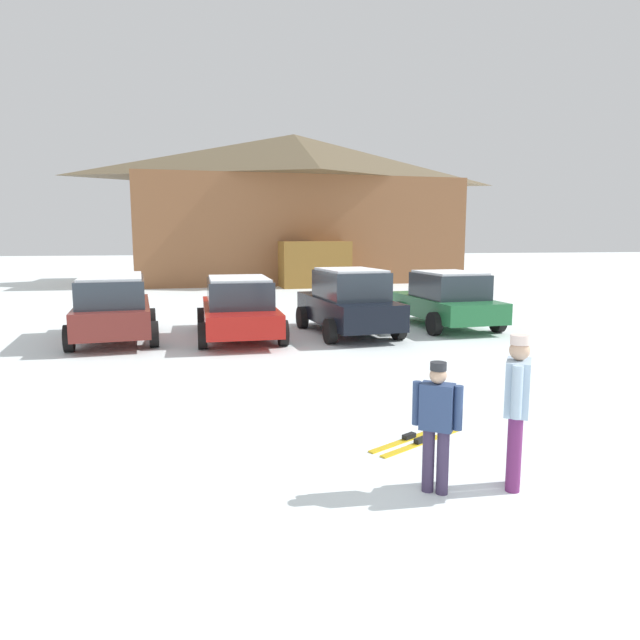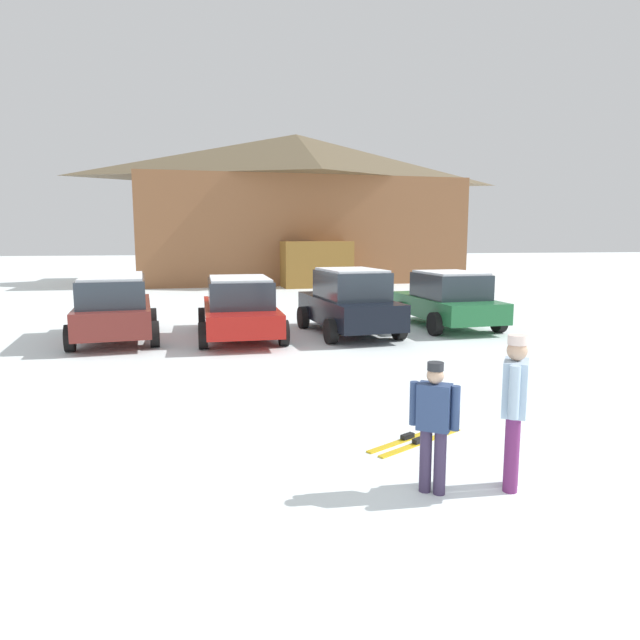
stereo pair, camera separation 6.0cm
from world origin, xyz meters
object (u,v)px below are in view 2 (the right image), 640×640
object	(u,v)px
parked_maroon_van	(114,305)
pair_of_skis	(415,440)
parked_green_coupe	(447,299)
ski_lodge	(297,207)
parked_black_sedan	(349,302)
parked_red_sedan	(240,307)
skier_adult_in_blue_parka	(514,403)
skier_teen_in_navy_coat	(434,420)

from	to	relation	value
parked_maroon_van	pair_of_skis	bearing A→B (deg)	-59.43
parked_green_coupe	ski_lodge	bearing A→B (deg)	94.57
parked_maroon_van	parked_black_sedan	distance (m)	6.18
ski_lodge	parked_red_sedan	size ratio (longest dim) A/B	4.09
parked_maroon_van	parked_green_coupe	xyz separation A→B (m)	(9.31, 0.32, -0.08)
parked_red_sedan	skier_adult_in_blue_parka	bearing A→B (deg)	-76.56
parked_maroon_van	skier_adult_in_blue_parka	xyz separation A→B (m)	(5.53, -10.04, 0.03)
parked_black_sedan	pair_of_skis	distance (m)	8.35
parked_green_coupe	pair_of_skis	xyz separation A→B (m)	(-4.28, -8.83, -0.81)
parked_red_sedan	skier_teen_in_navy_coat	size ratio (longest dim) A/B	3.37
parked_red_sedan	pair_of_skis	world-z (taller)	parked_red_sedan
parked_green_coupe	skier_teen_in_navy_coat	distance (m)	11.30
pair_of_skis	skier_adult_in_blue_parka	bearing A→B (deg)	-71.74
parked_maroon_van	ski_lodge	bearing A→B (deg)	68.18
parked_green_coupe	skier_teen_in_navy_coat	bearing A→B (deg)	-114.27
parked_red_sedan	parked_black_sedan	size ratio (longest dim) A/B	1.10
skier_teen_in_navy_coat	pair_of_skis	distance (m)	1.70
parked_black_sedan	skier_adult_in_blue_parka	size ratio (longest dim) A/B	2.59
parked_red_sedan	parked_black_sedan	distance (m)	2.98
parked_green_coupe	skier_adult_in_blue_parka	bearing A→B (deg)	-110.02
ski_lodge	pair_of_skis	bearing A→B (deg)	-95.62
parked_red_sedan	skier_adult_in_blue_parka	world-z (taller)	skier_adult_in_blue_parka
parked_red_sedan	parked_green_coupe	bearing A→B (deg)	5.34
ski_lodge	parked_maroon_van	bearing A→B (deg)	-111.82
skier_teen_in_navy_coat	skier_adult_in_blue_parka	bearing A→B (deg)	-3.79
ski_lodge	parked_green_coupe	distance (m)	19.51
ski_lodge	parked_green_coupe	size ratio (longest dim) A/B	4.55
ski_lodge	parked_maroon_van	xyz separation A→B (m)	(-7.78, -19.43, -3.49)
parked_red_sedan	skier_adult_in_blue_parka	distance (m)	10.06
skier_adult_in_blue_parka	skier_teen_in_navy_coat	bearing A→B (deg)	176.21
ski_lodge	parked_black_sedan	size ratio (longest dim) A/B	4.49
ski_lodge	skier_adult_in_blue_parka	world-z (taller)	ski_lodge
parked_green_coupe	pair_of_skis	world-z (taller)	parked_green_coupe
ski_lodge	parked_red_sedan	bearing A→B (deg)	-103.11
parked_black_sedan	parked_green_coupe	distance (m)	3.19
parked_maroon_van	skier_teen_in_navy_coat	world-z (taller)	parked_maroon_van
parked_maroon_van	parked_green_coupe	world-z (taller)	parked_maroon_van
parked_green_coupe	parked_maroon_van	bearing A→B (deg)	-178.05
skier_adult_in_blue_parka	parked_maroon_van	bearing A→B (deg)	118.85
parked_maroon_van	skier_teen_in_navy_coat	bearing A→B (deg)	-64.97
parked_maroon_van	skier_adult_in_blue_parka	size ratio (longest dim) A/B	2.64
parked_red_sedan	skier_adult_in_blue_parka	xyz separation A→B (m)	(2.34, -9.79, 0.12)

